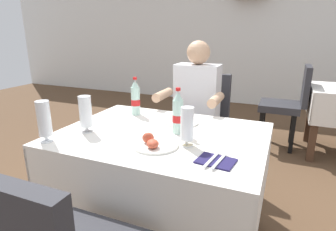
{
  "coord_description": "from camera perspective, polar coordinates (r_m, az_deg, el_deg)",
  "views": [
    {
      "loc": [
        0.66,
        -1.5,
        1.33
      ],
      "look_at": [
        0.02,
        0.01,
        0.83
      ],
      "focal_mm": 29.85,
      "sensor_mm": 36.0,
      "label": 1
    }
  ],
  "objects": [
    {
      "name": "back_wall",
      "position": [
        5.43,
        16.69,
        17.22
      ],
      "size": [
        11.0,
        0.12,
        2.85
      ],
      "primitive_type": "cube",
      "color": "white",
      "rests_on": "ground"
    },
    {
      "name": "ground_plane",
      "position": [
        2.12,
        -0.73,
        -22.13
      ],
      "size": [
        11.0,
        11.0,
        0.0
      ],
      "primitive_type": "plane",
      "color": "brown"
    },
    {
      "name": "cola_bottle_secondary",
      "position": [
        1.62,
        2.02,
        0.41
      ],
      "size": [
        0.06,
        0.06,
        0.27
      ],
      "color": "silver",
      "rests_on": "main_dining_table"
    },
    {
      "name": "seated_diner_far",
      "position": [
        2.34,
        5.49,
        1.44
      ],
      "size": [
        0.5,
        0.46,
        1.26
      ],
      "color": "#282D42",
      "rests_on": "ground"
    },
    {
      "name": "beer_glass_right",
      "position": [
        1.63,
        -23.96,
        -0.91
      ],
      "size": [
        0.07,
        0.07,
        0.23
      ],
      "color": "white",
      "rests_on": "main_dining_table"
    },
    {
      "name": "napkin_cutlery_set",
      "position": [
        1.32,
        9.74,
        -9.11
      ],
      "size": [
        0.19,
        0.19,
        0.01
      ],
      "color": "#231E4C",
      "rests_on": "main_dining_table"
    },
    {
      "name": "beer_glass_left",
      "position": [
        1.44,
        3.93,
        -2.26
      ],
      "size": [
        0.07,
        0.07,
        0.21
      ],
      "color": "white",
      "rests_on": "main_dining_table"
    },
    {
      "name": "beer_glass_middle",
      "position": [
        1.71,
        -16.48,
        0.45
      ],
      "size": [
        0.07,
        0.07,
        0.22
      ],
      "color": "white",
      "rests_on": "main_dining_table"
    },
    {
      "name": "plate_far_diner",
      "position": [
        1.82,
        2.79,
        -1.07
      ],
      "size": [
        0.22,
        0.22,
        0.06
      ],
      "color": "white",
      "rests_on": "main_dining_table"
    },
    {
      "name": "plate_near_camera",
      "position": [
        1.46,
        -2.9,
        -5.74
      ],
      "size": [
        0.25,
        0.25,
        0.07
      ],
      "color": "white",
      "rests_on": "main_dining_table"
    },
    {
      "name": "background_chair_left",
      "position": [
        3.49,
        23.39,
        2.63
      ],
      "size": [
        0.5,
        0.44,
        0.97
      ],
      "color": "#2D2D33",
      "rests_on": "ground"
    },
    {
      "name": "main_dining_table",
      "position": [
        1.72,
        -1.31,
        -8.78
      ],
      "size": [
        1.2,
        0.91,
        0.75
      ],
      "color": "white",
      "rests_on": "ground"
    },
    {
      "name": "chair_far_diner_seat",
      "position": [
        2.48,
        6.77,
        -1.51
      ],
      "size": [
        0.44,
        0.5,
        0.97
      ],
      "color": "#2D2D33",
      "rests_on": "ground"
    },
    {
      "name": "cola_bottle_primary",
      "position": [
        2.0,
        -6.64,
        3.5
      ],
      "size": [
        0.06,
        0.06,
        0.27
      ],
      "color": "silver",
      "rests_on": "main_dining_table"
    }
  ]
}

